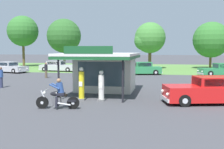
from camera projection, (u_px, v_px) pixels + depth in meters
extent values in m
plane|color=#424247|center=(75.00, 101.00, 15.73)|extent=(300.00, 300.00, 0.00)
cube|color=#56843D|center=(133.00, 68.00, 45.02)|extent=(120.00, 24.00, 0.01)
cube|color=beige|center=(106.00, 73.00, 19.53)|extent=(4.12, 3.00, 2.65)
cube|color=#384C56|center=(101.00, 74.00, 18.08)|extent=(3.29, 0.05, 1.70)
cube|color=silver|center=(101.00, 54.00, 18.00)|extent=(4.82, 6.37, 0.16)
cube|color=#195128|center=(101.00, 57.00, 18.01)|extent=(4.82, 6.37, 0.18)
cube|color=#195128|center=(88.00, 50.00, 14.89)|extent=(2.88, 0.08, 0.44)
cylinder|color=black|center=(123.00, 80.00, 15.03)|extent=(0.12, 0.12, 2.65)
cylinder|color=black|center=(59.00, 78.00, 15.79)|extent=(0.12, 0.12, 2.65)
cube|color=slate|center=(82.00, 99.00, 15.94)|extent=(0.44, 0.44, 0.10)
cylinder|color=yellow|center=(82.00, 85.00, 15.86)|extent=(0.34, 0.34, 1.63)
cube|color=white|center=(81.00, 84.00, 15.67)|extent=(0.22, 0.02, 0.28)
sphere|color=white|center=(81.00, 69.00, 15.77)|extent=(0.26, 0.26, 0.26)
cube|color=slate|center=(101.00, 100.00, 15.70)|extent=(0.44, 0.44, 0.10)
cylinder|color=silver|center=(101.00, 87.00, 15.63)|extent=(0.34, 0.34, 1.45)
cube|color=white|center=(101.00, 86.00, 15.44)|extent=(0.22, 0.02, 0.28)
sphere|color=white|center=(101.00, 73.00, 15.54)|extent=(0.26, 0.26, 0.26)
cylinder|color=black|center=(42.00, 102.00, 13.54)|extent=(0.65, 0.19, 0.64)
cylinder|color=silver|center=(42.00, 102.00, 13.54)|extent=(0.18, 0.14, 0.16)
cylinder|color=black|center=(73.00, 103.00, 13.45)|extent=(0.65, 0.19, 0.64)
cylinder|color=silver|center=(73.00, 103.00, 13.45)|extent=(0.18, 0.14, 0.16)
ellipsoid|color=black|center=(56.00, 94.00, 13.46)|extent=(0.59, 0.32, 0.24)
cube|color=#59595E|center=(57.00, 101.00, 13.49)|extent=(0.47, 0.30, 0.36)
cube|color=black|center=(62.00, 95.00, 13.45)|extent=(0.51, 0.32, 0.10)
cylinder|color=silver|center=(44.00, 97.00, 13.51)|extent=(0.38, 0.12, 0.71)
cylinder|color=silver|center=(46.00, 90.00, 13.47)|extent=(0.13, 0.70, 0.04)
sphere|color=silver|center=(44.00, 93.00, 13.49)|extent=(0.16, 0.16, 0.16)
cube|color=black|center=(72.00, 101.00, 13.44)|extent=(0.46, 0.24, 0.12)
cylinder|color=silver|center=(64.00, 104.00, 13.34)|extent=(0.71, 0.18, 0.18)
cube|color=black|center=(61.00, 94.00, 13.44)|extent=(0.44, 0.39, 0.14)
cylinder|color=black|center=(56.00, 102.00, 13.33)|extent=(0.15, 0.25, 0.56)
cylinder|color=black|center=(58.00, 101.00, 13.65)|extent=(0.15, 0.25, 0.56)
cylinder|color=#2D4C8C|center=(60.00, 88.00, 13.42)|extent=(0.45, 0.37, 0.60)
sphere|color=#9E704C|center=(59.00, 81.00, 13.39)|extent=(0.22, 0.22, 0.22)
cylinder|color=#2D4C8C|center=(54.00, 87.00, 13.22)|extent=(0.54, 0.16, 0.31)
cylinder|color=#2D4C8C|center=(56.00, 86.00, 13.62)|extent=(0.54, 0.16, 0.31)
cube|color=red|center=(210.00, 93.00, 14.87)|extent=(5.42, 2.98, 0.83)
cube|color=red|center=(214.00, 81.00, 14.81)|extent=(2.33, 2.03, 0.52)
cube|color=#283847|center=(197.00, 81.00, 14.77)|extent=(0.37, 1.39, 0.41)
cube|color=#283847|center=(220.00, 83.00, 14.03)|extent=(1.67, 0.43, 0.39)
cube|color=#283847|center=(208.00, 80.00, 15.59)|extent=(1.67, 0.43, 0.39)
cube|color=silver|center=(165.00, 98.00, 14.79)|extent=(0.52, 1.71, 0.18)
sphere|color=white|center=(167.00, 94.00, 14.18)|extent=(0.18, 0.18, 0.18)
sphere|color=white|center=(162.00, 91.00, 15.33)|extent=(0.18, 0.18, 0.18)
cylinder|color=black|center=(185.00, 101.00, 13.98)|extent=(0.69, 0.35, 0.66)
cylinder|color=silver|center=(185.00, 101.00, 13.98)|extent=(0.34, 0.28, 0.30)
cylinder|color=black|center=(176.00, 95.00, 15.67)|extent=(0.69, 0.35, 0.66)
cylinder|color=silver|center=(176.00, 95.00, 15.67)|extent=(0.34, 0.28, 0.30)
cube|color=#2D844C|center=(142.00, 70.00, 32.40)|extent=(4.92, 2.72, 0.80)
cube|color=#2D844C|center=(144.00, 64.00, 32.34)|extent=(2.22, 1.92, 0.57)
cube|color=#283847|center=(136.00, 64.00, 32.32)|extent=(0.33, 1.34, 0.46)
cube|color=#283847|center=(145.00, 65.00, 31.59)|extent=(1.61, 0.38, 0.44)
cube|color=#283847|center=(143.00, 64.00, 33.10)|extent=(1.61, 0.38, 0.44)
cube|color=silver|center=(123.00, 72.00, 32.38)|extent=(0.48, 1.65, 0.18)
cube|color=silver|center=(161.00, 72.00, 32.48)|extent=(0.48, 1.65, 0.18)
sphere|color=white|center=(123.00, 70.00, 31.79)|extent=(0.18, 0.18, 0.18)
sphere|color=white|center=(122.00, 69.00, 32.91)|extent=(0.18, 0.18, 0.18)
cylinder|color=black|center=(130.00, 72.00, 31.58)|extent=(0.69, 0.34, 0.66)
cylinder|color=silver|center=(130.00, 72.00, 31.58)|extent=(0.34, 0.28, 0.30)
cylinder|color=black|center=(129.00, 71.00, 33.21)|extent=(0.69, 0.34, 0.66)
cylinder|color=silver|center=(129.00, 71.00, 33.21)|extent=(0.34, 0.28, 0.30)
cylinder|color=black|center=(156.00, 72.00, 31.65)|extent=(0.69, 0.34, 0.66)
cylinder|color=silver|center=(156.00, 72.00, 31.65)|extent=(0.34, 0.28, 0.30)
cylinder|color=black|center=(153.00, 71.00, 33.27)|extent=(0.69, 0.34, 0.66)
cylinder|color=silver|center=(153.00, 71.00, 33.27)|extent=(0.34, 0.28, 0.30)
cube|color=#B7B7BC|center=(59.00, 67.00, 37.42)|extent=(5.39, 2.17, 0.74)
cube|color=#B7B7BC|center=(56.00, 63.00, 37.46)|extent=(2.29, 1.76, 0.55)
cube|color=#283847|center=(63.00, 63.00, 37.19)|extent=(0.13, 1.44, 0.44)
cube|color=#283847|center=(58.00, 63.00, 38.23)|extent=(1.86, 0.14, 0.42)
cube|color=#283847|center=(53.00, 63.00, 36.69)|extent=(1.86, 0.14, 0.42)
cube|color=silver|center=(76.00, 70.00, 36.76)|extent=(0.23, 1.76, 0.18)
cube|color=silver|center=(42.00, 69.00, 38.12)|extent=(0.23, 1.76, 0.18)
sphere|color=white|center=(78.00, 67.00, 37.30)|extent=(0.18, 0.18, 0.18)
sphere|color=white|center=(75.00, 68.00, 36.16)|extent=(0.18, 0.18, 0.18)
cylinder|color=black|center=(73.00, 69.00, 37.81)|extent=(0.67, 0.24, 0.66)
cylinder|color=silver|center=(73.00, 69.00, 37.81)|extent=(0.31, 0.24, 0.30)
cylinder|color=black|center=(68.00, 70.00, 36.15)|extent=(0.67, 0.24, 0.66)
cylinder|color=silver|center=(68.00, 70.00, 36.15)|extent=(0.31, 0.24, 0.30)
cylinder|color=black|center=(50.00, 68.00, 38.73)|extent=(0.67, 0.24, 0.66)
cylinder|color=silver|center=(50.00, 68.00, 38.73)|extent=(0.31, 0.24, 0.30)
cylinder|color=black|center=(44.00, 69.00, 37.06)|extent=(0.67, 0.24, 0.66)
cylinder|color=silver|center=(44.00, 69.00, 37.06)|extent=(0.31, 0.24, 0.30)
cube|color=#2D844C|center=(222.00, 71.00, 30.98)|extent=(5.56, 3.17, 0.70)
cube|color=#2D844C|center=(224.00, 66.00, 30.93)|extent=(2.38, 2.08, 0.59)
cube|color=#283847|center=(216.00, 66.00, 30.86)|extent=(0.42, 1.37, 0.47)
cube|color=#283847|center=(221.00, 65.00, 31.71)|extent=(1.66, 0.49, 0.45)
cube|color=silver|center=(200.00, 73.00, 30.79)|extent=(0.58, 1.69, 0.18)
sphere|color=white|center=(202.00, 71.00, 30.19)|extent=(0.18, 0.18, 0.18)
sphere|color=white|center=(198.00, 71.00, 31.34)|extent=(0.18, 0.18, 0.18)
cylinder|color=black|center=(210.00, 74.00, 30.02)|extent=(0.69, 0.37, 0.66)
cylinder|color=silver|center=(210.00, 74.00, 30.02)|extent=(0.35, 0.29, 0.30)
cylinder|color=black|center=(204.00, 72.00, 31.70)|extent=(0.69, 0.37, 0.66)
cylinder|color=silver|center=(204.00, 72.00, 31.70)|extent=(0.35, 0.29, 0.30)
cube|color=#B7B7BC|center=(10.00, 69.00, 35.34)|extent=(5.30, 3.26, 0.71)
cube|color=#B7B7BC|center=(8.00, 64.00, 35.51)|extent=(2.67, 2.26, 0.55)
cube|color=#283847|center=(13.00, 64.00, 34.99)|extent=(0.47, 1.43, 0.44)
cube|color=#283847|center=(12.00, 64.00, 36.23)|extent=(1.86, 0.59, 0.42)
cube|color=#283847|center=(2.00, 64.00, 34.79)|extent=(1.86, 0.59, 0.42)
cube|color=silver|center=(24.00, 71.00, 34.19)|extent=(0.64, 1.77, 0.18)
sphere|color=white|center=(27.00, 69.00, 34.69)|extent=(0.18, 0.18, 0.18)
sphere|color=white|center=(20.00, 69.00, 33.62)|extent=(0.18, 0.18, 0.18)
cylinder|color=black|center=(24.00, 70.00, 35.36)|extent=(0.69, 0.38, 0.66)
cylinder|color=silver|center=(24.00, 70.00, 35.36)|extent=(0.35, 0.30, 0.30)
cylinder|color=black|center=(14.00, 71.00, 33.79)|extent=(0.69, 0.38, 0.66)
cylinder|color=silver|center=(14.00, 71.00, 33.79)|extent=(0.35, 0.30, 0.30)
cylinder|color=black|center=(7.00, 69.00, 36.94)|extent=(0.69, 0.38, 0.66)
cylinder|color=silver|center=(7.00, 69.00, 36.94)|extent=(0.35, 0.30, 0.30)
cube|color=#2D844C|center=(108.00, 68.00, 36.76)|extent=(5.42, 3.14, 0.75)
cube|color=#2D844C|center=(105.00, 63.00, 36.66)|extent=(2.35, 2.06, 0.55)
cube|color=#283847|center=(112.00, 63.00, 36.74)|extent=(0.42, 1.35, 0.44)
cube|color=#283847|center=(105.00, 63.00, 37.43)|extent=(1.63, 0.50, 0.42)
cube|color=#283847|center=(105.00, 63.00, 35.90)|extent=(1.63, 0.50, 0.42)
cube|color=silver|center=(127.00, 69.00, 37.00)|extent=(0.59, 1.67, 0.18)
cube|color=silver|center=(90.00, 70.00, 36.57)|extent=(0.59, 1.67, 0.18)
sphere|color=white|center=(126.00, 67.00, 37.54)|extent=(0.18, 0.18, 0.18)
sphere|color=white|center=(127.00, 68.00, 36.40)|extent=(0.18, 0.18, 0.18)
cylinder|color=black|center=(120.00, 69.00, 37.75)|extent=(0.69, 0.37, 0.66)
cylinder|color=silver|center=(120.00, 69.00, 37.75)|extent=(0.35, 0.29, 0.30)
cylinder|color=black|center=(121.00, 70.00, 36.10)|extent=(0.69, 0.37, 0.66)
cylinder|color=silver|center=(121.00, 70.00, 36.10)|extent=(0.35, 0.29, 0.30)
cylinder|color=black|center=(96.00, 69.00, 37.47)|extent=(0.69, 0.37, 0.66)
cylinder|color=silver|center=(96.00, 69.00, 37.47)|extent=(0.35, 0.29, 0.30)
cylinder|color=black|center=(96.00, 70.00, 35.81)|extent=(0.69, 0.37, 0.66)
cylinder|color=silver|center=(96.00, 70.00, 35.81)|extent=(0.35, 0.29, 0.30)
cylinder|color=#2D3351|center=(1.00, 83.00, 21.05)|extent=(0.26, 0.26, 0.85)
cylinder|color=#2D4C8C|center=(1.00, 74.00, 20.98)|extent=(0.34, 0.34, 0.60)
sphere|color=brown|center=(1.00, 68.00, 20.94)|extent=(0.23, 0.23, 0.23)
cylinder|color=black|center=(84.00, 79.00, 23.59)|extent=(0.26, 0.26, 0.81)
cylinder|color=#B21E23|center=(83.00, 72.00, 23.53)|extent=(0.34, 0.34, 0.57)
sphere|color=#9E704C|center=(83.00, 67.00, 23.49)|extent=(0.22, 0.22, 0.22)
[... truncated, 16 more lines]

